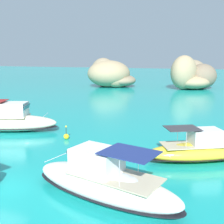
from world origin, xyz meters
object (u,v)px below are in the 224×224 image
islet_large (192,75)px  motorboat_yellow (200,150)px  islet_small (111,75)px  channel_buoy (66,136)px  motorboat_white (103,181)px  motorboat_cream (9,121)px

islet_large → motorboat_yellow: 56.07m
islet_small → channel_buoy: bearing=-72.1°
motorboat_white → islet_small: bearing=112.4°
motorboat_cream → motorboat_white: bearing=-31.9°
islet_large → islet_small: islet_large is taller
motorboat_white → motorboat_yellow: motorboat_white is taller
islet_large → islet_small: size_ratio=1.00×
motorboat_cream → channel_buoy: motorboat_cream is taller
motorboat_white → motorboat_cream: (-16.20, 10.07, 0.10)m
motorboat_cream → islet_small: bearing=99.7°
channel_buoy → motorboat_white: bearing=-48.6°
islet_large → motorboat_cream: size_ratio=1.51×
motorboat_white → motorboat_cream: bearing=148.1°
motorboat_yellow → channel_buoy: (-13.13, 1.06, -0.54)m
motorboat_cream → islet_large: bearing=76.1°
motorboat_yellow → motorboat_white: bearing=-118.5°
islet_small → motorboat_yellow: 59.01m
islet_small → channel_buoy: size_ratio=11.74×
motorboat_white → motorboat_yellow: (4.66, 8.56, -0.12)m
islet_large → channel_buoy: bearing=-95.9°
channel_buoy → islet_small: bearing=107.9°
motorboat_cream → channel_buoy: size_ratio=7.75×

